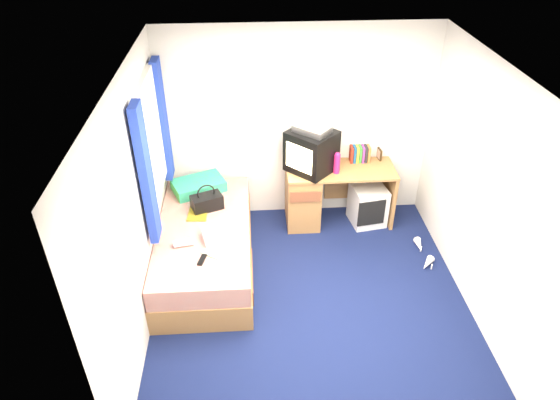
{
  "coord_description": "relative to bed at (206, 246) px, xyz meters",
  "views": [
    {
      "loc": [
        -0.56,
        -3.68,
        3.74
      ],
      "look_at": [
        -0.27,
        0.7,
        0.82
      ],
      "focal_mm": 32.0,
      "sensor_mm": 36.0,
      "label": 1
    }
  ],
  "objects": [
    {
      "name": "water_bottle",
      "position": [
        -0.18,
        -0.32,
        0.31
      ],
      "size": [
        0.21,
        0.1,
        0.07
      ],
      "primitive_type": "cylinder",
      "rotation": [
        0.0,
        1.57,
        0.18
      ],
      "color": "silver",
      "rests_on": "bed"
    },
    {
      "name": "desk",
      "position": [
        1.33,
        0.78,
        0.14
      ],
      "size": [
        1.3,
        0.55,
        0.75
      ],
      "color": "#A27443",
      "rests_on": "ground"
    },
    {
      "name": "window_assembly",
      "position": [
        -0.45,
        0.24,
        1.15
      ],
      "size": [
        0.11,
        1.42,
        1.4
      ],
      "color": "silver",
      "rests_on": "room_shell"
    },
    {
      "name": "pillow",
      "position": [
        -0.1,
        0.74,
        0.34
      ],
      "size": [
        0.69,
        0.58,
        0.13
      ],
      "primitive_type": "cube",
      "rotation": [
        0.0,
        0.0,
        0.41
      ],
      "color": "teal",
      "rests_on": "bed"
    },
    {
      "name": "room_shell",
      "position": [
        1.1,
        -0.66,
        1.18
      ],
      "size": [
        3.4,
        3.4,
        3.4
      ],
      "color": "white",
      "rests_on": "ground"
    },
    {
      "name": "pink_water_bottle",
      "position": [
        1.53,
        0.68,
        0.6
      ],
      "size": [
        0.08,
        0.08,
        0.24
      ],
      "primitive_type": "cylinder",
      "rotation": [
        0.0,
        0.0,
        -0.06
      ],
      "color": "#D31D5F",
      "rests_on": "desk"
    },
    {
      "name": "remote_control",
      "position": [
        0.02,
        -0.56,
        0.28
      ],
      "size": [
        0.09,
        0.17,
        0.02
      ],
      "primitive_type": "cube",
      "rotation": [
        0.0,
        0.0,
        -0.26
      ],
      "color": "black",
      "rests_on": "bed"
    },
    {
      "name": "storage_cube",
      "position": [
        1.97,
        0.71,
        -0.02
      ],
      "size": [
        0.46,
        0.46,
        0.5
      ],
      "primitive_type": "cube",
      "rotation": [
        0.0,
        0.0,
        0.17
      ],
      "color": "silver",
      "rests_on": "ground"
    },
    {
      "name": "towel",
      "position": [
        0.15,
        -0.21,
        0.32
      ],
      "size": [
        0.34,
        0.3,
        0.09
      ],
      "primitive_type": "cube",
      "rotation": [
        0.0,
        0.0,
        0.27
      ],
      "color": "white",
      "rests_on": "bed"
    },
    {
      "name": "book_row",
      "position": [
        1.86,
        0.94,
        0.58
      ],
      "size": [
        0.24,
        0.13,
        0.2
      ],
      "color": "maroon",
      "rests_on": "desk"
    },
    {
      "name": "vcr",
      "position": [
        1.24,
        0.78,
        1.01
      ],
      "size": [
        0.47,
        0.46,
        0.07
      ],
      "primitive_type": "cube",
      "rotation": [
        0.0,
        0.0,
        -0.71
      ],
      "color": "#ACABAE",
      "rests_on": "crt_tv"
    },
    {
      "name": "picture_frame",
      "position": [
        2.11,
        0.97,
        0.55
      ],
      "size": [
        0.03,
        0.12,
        0.14
      ],
      "primitive_type": "cube",
      "rotation": [
        0.0,
        0.0,
        0.12
      ],
      "color": "#312210",
      "rests_on": "desk"
    },
    {
      "name": "ground",
      "position": [
        1.1,
        -0.66,
        -0.27
      ],
      "size": [
        3.4,
        3.4,
        0.0
      ],
      "primitive_type": "plane",
      "color": "#0C1438",
      "rests_on": "ground"
    },
    {
      "name": "crt_tv",
      "position": [
        1.24,
        0.78,
        0.73
      ],
      "size": [
        0.67,
        0.67,
        0.49
      ],
      "rotation": [
        0.0,
        0.0,
        -0.78
      ],
      "color": "black",
      "rests_on": "desk"
    },
    {
      "name": "magazine",
      "position": [
        -0.08,
        0.23,
        0.28
      ],
      "size": [
        0.23,
        0.29,
        0.01
      ],
      "primitive_type": "cube",
      "rotation": [
        0.0,
        0.0,
        -0.07
      ],
      "color": "yellow",
      "rests_on": "bed"
    },
    {
      "name": "aerosol_can",
      "position": [
        1.51,
        0.81,
        0.57
      ],
      "size": [
        0.05,
        0.05,
        0.17
      ],
      "primitive_type": "cylinder",
      "rotation": [
        0.0,
        0.0,
        0.13
      ],
      "color": "silver",
      "rests_on": "desk"
    },
    {
      "name": "handbag",
      "position": [
        0.02,
        0.34,
        0.36
      ],
      "size": [
        0.39,
        0.3,
        0.31
      ],
      "rotation": [
        0.0,
        0.0,
        0.39
      ],
      "color": "black",
      "rests_on": "bed"
    },
    {
      "name": "white_heels",
      "position": [
        2.47,
        -0.03,
        -0.23
      ],
      "size": [
        0.21,
        0.55,
        0.09
      ],
      "color": "white",
      "rests_on": "ground"
    },
    {
      "name": "bed",
      "position": [
        0.0,
        0.0,
        0.0
      ],
      "size": [
        1.01,
        2.0,
        0.54
      ],
      "color": "#A27443",
      "rests_on": "ground"
    },
    {
      "name": "colour_swatch_fan",
      "position": [
        0.1,
        -0.48,
        0.28
      ],
      "size": [
        0.22,
        0.17,
        0.01
      ],
      "primitive_type": "cube",
      "rotation": [
        0.0,
        0.0,
        -0.59
      ],
      "color": "yellow",
      "rests_on": "bed"
    }
  ]
}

